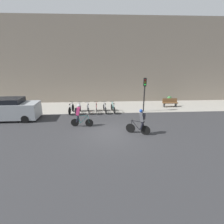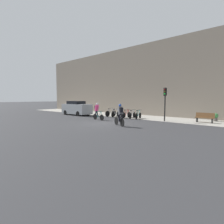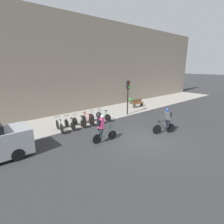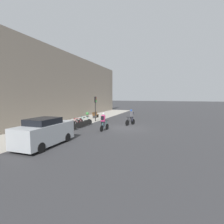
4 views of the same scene
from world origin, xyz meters
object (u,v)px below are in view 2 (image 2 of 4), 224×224
at_px(parked_bike_5, 138,115).
at_px(parked_bike_3, 126,114).
at_px(potted_plant, 216,117).
at_px(cyclist_grey, 120,114).
at_px(parked_bike_4, 132,115).
at_px(parked_bike_2, 121,114).
at_px(cyclist_pink, 97,111).
at_px(parked_bike_1, 116,114).
at_px(bench, 205,117).
at_px(traffic_light_pole, 165,98).
at_px(parked_bike_0, 111,113).
at_px(parked_car, 77,108).

bearing_deg(parked_bike_5, parked_bike_3, -179.98).
relative_size(parked_bike_3, potted_plant, 2.14).
xyz_separation_m(cyclist_grey, parked_bike_4, (-2.31, 5.11, -0.55)).
distance_m(cyclist_grey, potted_plant, 9.80).
height_order(parked_bike_4, potted_plant, parked_bike_4).
bearing_deg(parked_bike_2, parked_bike_5, 0.00).
xyz_separation_m(cyclist_pink, parked_bike_1, (-0.38, 3.45, -0.56)).
xyz_separation_m(parked_bike_5, potted_plant, (6.71, 3.19, 0.04)).
bearing_deg(bench, cyclist_grey, -124.87).
height_order(parked_bike_1, traffic_light_pole, traffic_light_pole).
distance_m(cyclist_grey, parked_bike_5, 5.36).
bearing_deg(cyclist_pink, parked_bike_5, 51.24).
relative_size(parked_bike_1, bench, 1.04).
bearing_deg(traffic_light_pole, parked_bike_1, -179.78).
xyz_separation_m(parked_bike_0, parked_bike_3, (2.36, -0.00, -0.02)).
relative_size(parked_bike_4, parked_bike_5, 0.98).
height_order(parked_bike_1, parked_car, parked_car).
bearing_deg(parked_bike_3, bench, 11.12).
distance_m(cyclist_grey, bench, 8.09).
bearing_deg(traffic_light_pole, cyclist_pink, -148.73).
bearing_deg(traffic_light_pole, parked_car, -172.00).
height_order(cyclist_grey, potted_plant, cyclist_grey).
distance_m(parked_bike_5, parked_car, 8.70).
height_order(cyclist_pink, parked_bike_1, cyclist_pink).
distance_m(cyclist_grey, parked_bike_4, 5.63).
relative_size(cyclist_pink, parked_bike_3, 1.04).
height_order(parked_bike_0, parked_bike_2, parked_bike_0).
bearing_deg(parked_bike_3, cyclist_grey, -58.81).
height_order(parked_bike_3, parked_car, parked_car).
xyz_separation_m(parked_bike_0, parked_bike_1, (0.79, -0.00, -0.02)).
bearing_deg(bench, traffic_light_pole, -154.87).
relative_size(parked_bike_3, parked_bike_5, 1.00).
height_order(parked_bike_3, bench, parked_bike_3).
relative_size(traffic_light_pole, potted_plant, 4.13).
relative_size(parked_bike_5, traffic_light_pole, 0.52).
distance_m(parked_bike_0, traffic_light_pole, 7.13).
bearing_deg(parked_bike_4, potted_plant, 23.04).
xyz_separation_m(parked_bike_1, parked_bike_2, (0.79, -0.00, -0.00)).
distance_m(cyclist_pink, parked_bike_1, 3.52).
bearing_deg(parked_bike_4, cyclist_grey, -65.71).
distance_m(parked_bike_2, bench, 8.63).
height_order(parked_bike_5, bench, parked_bike_5).
bearing_deg(bench, cyclist_pink, -150.84).
bearing_deg(parked_bike_0, parked_bike_3, -0.03).
bearing_deg(parked_bike_2, parked_car, -165.56).
relative_size(cyclist_pink, parked_car, 0.41).
bearing_deg(traffic_light_pole, cyclist_grey, -105.63).
relative_size(cyclist_pink, parked_bike_5, 1.04).
distance_m(parked_bike_3, bench, 7.86).
xyz_separation_m(parked_bike_2, potted_plant, (9.07, 3.19, 0.05)).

